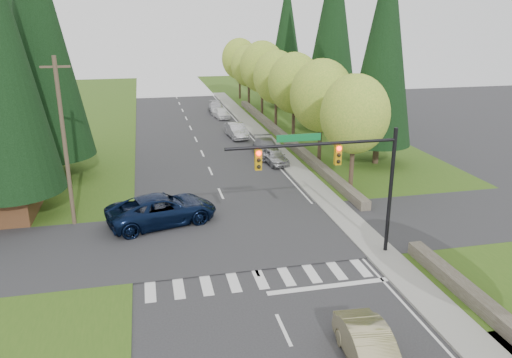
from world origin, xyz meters
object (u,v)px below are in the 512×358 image
object	(u,v)px
sedan_champagne	(370,349)
parked_car_e	(217,107)
parked_car_c	(237,131)
suv_navy	(162,210)
parked_car_d	(221,113)
parked_car_b	(267,148)
parked_car_a	(274,156)

from	to	relation	value
sedan_champagne	parked_car_e	distance (m)	49.85
sedan_champagne	parked_car_c	xyz separation A→B (m)	(1.77, 35.64, 0.02)
suv_navy	parked_car_c	bearing A→B (deg)	-37.40
parked_car_c	parked_car_d	bearing A→B (deg)	85.45
parked_car_c	parked_car_e	size ratio (longest dim) A/B	1.00
parked_car_b	parked_car_e	distance (m)	21.56
parked_car_b	parked_car_d	xyz separation A→B (m)	(-1.40, 17.71, -0.08)
suv_navy	parked_car_d	bearing A→B (deg)	-30.47
suv_navy	parked_car_b	bearing A→B (deg)	-51.44
sedan_champagne	parked_car_d	bearing A→B (deg)	91.43
suv_navy	parked_car_a	distance (m)	14.69
parked_car_a	parked_car_c	bearing A→B (deg)	90.97
parked_car_a	parked_car_c	xyz separation A→B (m)	(-1.40, 9.96, 0.07)
sedan_champagne	suv_navy	world-z (taller)	suv_navy
parked_car_c	sedan_champagne	bearing A→B (deg)	-97.39
sedan_champagne	parked_car_b	xyz separation A→B (m)	(3.17, 28.30, 0.01)
parked_car_a	parked_car_e	world-z (taller)	parked_car_a
parked_car_a	parked_car_e	distance (m)	24.17
parked_car_a	parked_car_d	bearing A→B (deg)	86.90
sedan_champagne	parked_car_a	xyz separation A→B (m)	(3.17, 25.68, -0.05)
parked_car_e	sedan_champagne	bearing A→B (deg)	-89.46
suv_navy	parked_car_e	bearing A→B (deg)	-28.89
parked_car_a	parked_car_d	world-z (taller)	parked_car_a
suv_navy	parked_car_d	xyz separation A→B (m)	(8.46, 31.22, -0.27)
parked_car_a	parked_car_b	xyz separation A→B (m)	(0.00, 2.62, 0.06)
parked_car_a	parked_car_d	size ratio (longest dim) A/B	1.04
sedan_champagne	parked_car_d	xyz separation A→B (m)	(1.77, 46.01, -0.08)
parked_car_b	suv_navy	bearing A→B (deg)	-121.50
suv_navy	parked_car_d	distance (m)	32.35
suv_navy	parked_car_b	xyz separation A→B (m)	(9.86, 13.51, -0.19)
suv_navy	parked_car_c	size ratio (longest dim) A/B	1.47
parked_car_c	parked_car_e	world-z (taller)	parked_car_c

